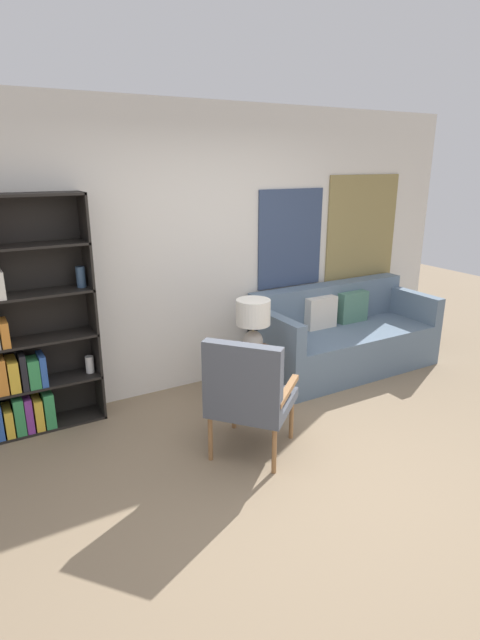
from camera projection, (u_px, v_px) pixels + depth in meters
name	position (u px, v px, depth m)	size (l,w,h in m)	color
ground_plane	(318.00, 487.00, 3.49)	(14.00, 14.00, 0.00)	#847056
wall_back	(197.00, 251.00, 4.78)	(6.40, 0.08, 2.70)	silver
bookshelf	(14.00, 335.00, 3.97)	(1.01, 0.30, 1.94)	black
armchair	(248.00, 391.00, 3.68)	(0.82, 0.82, 0.96)	olive
couch	(343.00, 338.00, 5.44)	(1.98, 0.86, 0.88)	slate
side_table	(250.00, 357.00, 4.52)	(0.47, 0.47, 0.54)	brown
table_lamp	(253.00, 319.00, 4.40)	(0.30, 0.30, 0.48)	#A59E93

